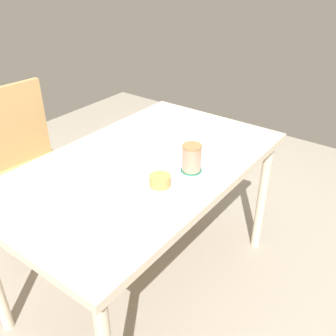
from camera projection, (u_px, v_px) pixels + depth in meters
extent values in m
cube|color=#9E9384|center=(147.00, 282.00, 2.02)|extent=(4.40, 4.40, 0.02)
cylinder|color=beige|center=(262.00, 197.00, 2.08)|extent=(0.05, 0.05, 0.69)
cylinder|color=beige|center=(164.00, 161.00, 2.44)|extent=(0.05, 0.05, 0.69)
cube|color=beige|center=(142.00, 166.00, 1.65)|extent=(1.33, 0.80, 0.04)
cylinder|color=tan|center=(90.00, 207.00, 2.23)|extent=(0.04, 0.04, 0.42)
cylinder|color=tan|center=(37.00, 237.00, 2.00)|extent=(0.04, 0.04, 0.42)
cylinder|color=tan|center=(56.00, 186.00, 2.43)|extent=(0.04, 0.04, 0.42)
cylinder|color=tan|center=(4.00, 210.00, 2.20)|extent=(0.04, 0.04, 0.42)
cube|color=tan|center=(41.00, 176.00, 2.10)|extent=(0.45, 0.45, 0.04)
cube|color=tan|center=(14.00, 126.00, 2.08)|extent=(0.39, 0.06, 0.46)
cube|color=white|center=(176.00, 181.00, 1.51)|extent=(0.40, 0.30, 0.00)
cylinder|color=white|center=(160.00, 186.00, 1.46)|extent=(0.14, 0.14, 0.01)
cylinder|color=tan|center=(160.00, 180.00, 1.44)|extent=(0.08, 0.08, 0.04)
cylinder|color=#196B4C|center=(191.00, 170.00, 1.57)|extent=(0.09, 0.09, 0.00)
cylinder|color=tan|center=(192.00, 159.00, 1.54)|extent=(0.08, 0.08, 0.10)
cylinder|color=#9E7547|center=(192.00, 146.00, 1.52)|extent=(0.08, 0.08, 0.01)
torus|color=tan|center=(197.00, 154.00, 1.57)|extent=(0.06, 0.01, 0.06)
cylinder|color=white|center=(209.00, 142.00, 1.76)|extent=(0.07, 0.07, 0.05)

